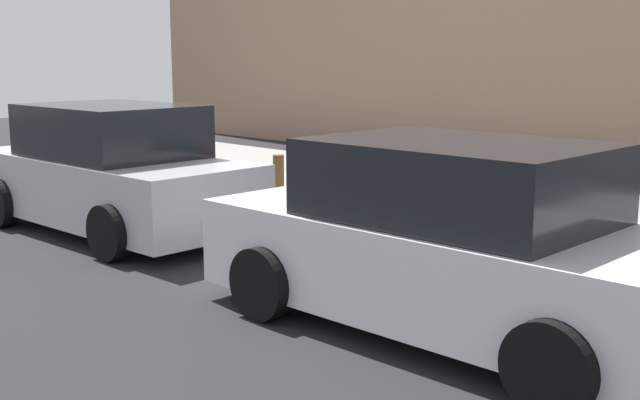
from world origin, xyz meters
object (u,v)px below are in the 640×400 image
(suitcase_maroon_3, at_px, (415,194))
(parked_car_white_0, at_px, (456,244))
(suitcase_navy_4, at_px, (380,196))
(parked_car_silver_1, at_px, (113,173))
(suitcase_red_2, at_px, (444,202))
(suitcase_teal_1, at_px, (476,206))
(suitcase_black_0, at_px, (513,210))
(fire_hydrant, at_px, (309,173))
(bollard_post, at_px, (279,178))
(suitcase_silver_5, at_px, (350,192))

(suitcase_maroon_3, distance_m, parked_car_white_0, 3.69)
(suitcase_navy_4, relative_size, parked_car_silver_1, 0.20)
(suitcase_red_2, bearing_deg, suitcase_navy_4, 4.23)
(suitcase_teal_1, relative_size, suitcase_red_2, 1.03)
(suitcase_teal_1, xyz_separation_m, parked_car_silver_1, (3.79, 2.59, 0.27))
(suitcase_teal_1, bearing_deg, parked_car_white_0, 121.29)
(suitcase_black_0, distance_m, fire_hydrant, 3.36)
(fire_hydrant, bearing_deg, suitcase_maroon_3, -177.55)
(suitcase_navy_4, height_order, parked_car_white_0, parked_car_white_0)
(suitcase_navy_4, distance_m, fire_hydrant, 1.37)
(suitcase_navy_4, bearing_deg, suitcase_maroon_3, -169.66)
(fire_hydrant, distance_m, parked_car_white_0, 5.11)
(suitcase_red_2, height_order, bollard_post, suitcase_red_2)
(suitcase_red_2, distance_m, suitcase_silver_5, 1.50)
(suitcase_teal_1, relative_size, suitcase_navy_4, 1.13)
(suitcase_red_2, xyz_separation_m, fire_hydrant, (2.34, 0.06, 0.11))
(suitcase_maroon_3, height_order, parked_car_white_0, parked_car_white_0)
(suitcase_silver_5, bearing_deg, suitcase_maroon_3, -172.59)
(suitcase_black_0, height_order, suitcase_teal_1, suitcase_black_0)
(suitcase_black_0, height_order, bollard_post, suitcase_black_0)
(suitcase_teal_1, height_order, suitcase_maroon_3, suitcase_teal_1)
(suitcase_maroon_3, relative_size, suitcase_silver_5, 0.97)
(suitcase_red_2, bearing_deg, fire_hydrant, 1.48)
(suitcase_black_0, distance_m, bollard_post, 3.85)
(parked_car_white_0, bearing_deg, suitcase_silver_5, -35.36)
(suitcase_black_0, height_order, suitcase_silver_5, suitcase_black_0)
(suitcase_black_0, relative_size, fire_hydrant, 1.19)
(suitcase_red_2, height_order, suitcase_navy_4, suitcase_red_2)
(suitcase_teal_1, distance_m, suitcase_navy_4, 1.47)
(suitcase_navy_4, height_order, suitcase_silver_5, suitcase_navy_4)
(suitcase_maroon_3, bearing_deg, parked_car_white_0, 133.68)
(suitcase_teal_1, distance_m, parked_car_silver_1, 4.60)
(suitcase_maroon_3, bearing_deg, suitcase_red_2, 177.62)
(suitcase_navy_4, relative_size, parked_car_white_0, 0.19)
(suitcase_teal_1, distance_m, suitcase_maroon_3, 0.97)
(parked_car_white_0, bearing_deg, suitcase_navy_4, -40.15)
(bollard_post, bearing_deg, suitcase_navy_4, -175.74)
(bollard_post, distance_m, parked_car_silver_1, 2.49)
(suitcase_maroon_3, distance_m, suitcase_navy_4, 0.52)
(fire_hydrant, relative_size, parked_car_silver_1, 0.20)
(fire_hydrant, xyz_separation_m, parked_car_silver_1, (0.96, 2.58, 0.18))
(suitcase_black_0, xyz_separation_m, parked_car_silver_1, (4.32, 2.56, 0.24))
(fire_hydrant, height_order, parked_car_white_0, parked_car_white_0)
(suitcase_red_2, bearing_deg, suitcase_teal_1, 173.92)
(suitcase_navy_4, height_order, parked_car_silver_1, parked_car_silver_1)
(suitcase_teal_1, xyz_separation_m, fire_hydrant, (2.83, 0.01, 0.10))
(suitcase_red_2, bearing_deg, suitcase_silver_5, 4.33)
(parked_car_white_0, xyz_separation_m, parked_car_silver_1, (5.37, 0.00, 0.02))
(suitcase_silver_5, relative_size, bollard_post, 1.20)
(suitcase_red_2, xyz_separation_m, parked_car_white_0, (-2.07, 2.64, 0.27))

